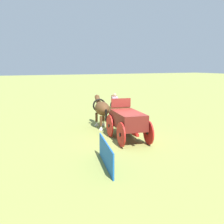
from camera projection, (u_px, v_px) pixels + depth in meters
ground_plane at (128, 140)px, 15.75m from camera, size 220.00×220.00×0.00m
show_wagon at (127, 120)px, 15.69m from camera, size 5.87×2.29×2.65m
draft_horse_near at (102, 109)px, 18.87m from camera, size 3.00×1.30×2.20m
draft_horse_off at (119, 109)px, 19.25m from camera, size 3.05×1.21×2.15m
sponsor_banner at (106, 154)px, 11.61m from camera, size 3.11×0.86×1.10m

